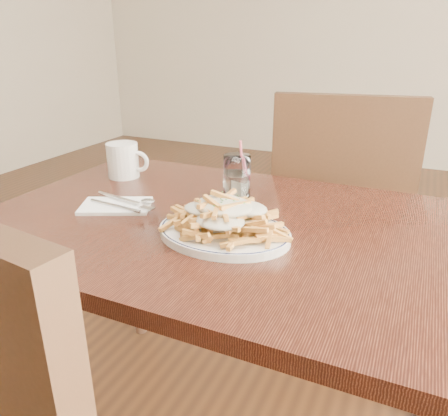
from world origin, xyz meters
The scene contains 8 objects.
table centered at (0.00, 0.00, 0.67)m, with size 1.20×0.80×0.75m.
chair_far centered at (0.18, 0.62, 0.57)m, with size 0.54×0.54×1.01m.
fries_plate centered at (0.04, -0.09, 0.76)m, with size 0.36×0.33×0.02m.
loaded_fries centered at (0.04, -0.09, 0.81)m, with size 0.29×0.26×0.08m.
napkin centered at (-0.30, -0.04, 0.75)m, with size 0.18×0.12×0.01m, color white.
cutlery centered at (-0.30, -0.04, 0.76)m, with size 0.22×0.09×0.01m.
water_glass centered at (-0.03, 0.16, 0.80)m, with size 0.08×0.08×0.17m.
coffee_mug centered at (-0.44, 0.19, 0.80)m, with size 0.14×0.10×0.11m.
Camera 1 is at (0.41, -0.90, 1.18)m, focal length 35.00 mm.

